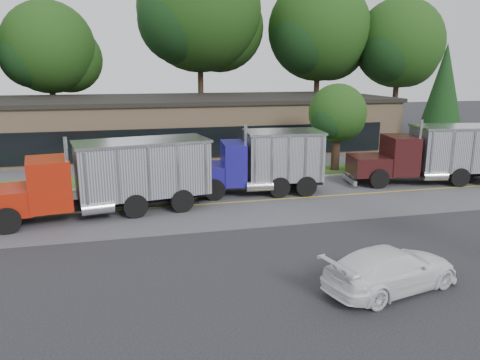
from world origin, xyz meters
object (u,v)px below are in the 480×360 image
(dump_truck_red, at_px, (112,176))
(dump_truck_blue, at_px, (266,160))
(rally_car, at_px, (391,269))
(dump_truck_maroon, at_px, (440,152))

(dump_truck_red, relative_size, dump_truck_blue, 1.52)
(dump_truck_red, xyz_separation_m, rally_car, (8.49, -10.03, -1.15))
(dump_truck_blue, bearing_deg, dump_truck_maroon, -176.17)
(dump_truck_red, relative_size, dump_truck_maroon, 1.11)
(dump_truck_blue, bearing_deg, dump_truck_red, 18.14)
(dump_truck_blue, height_order, dump_truck_maroon, same)
(dump_truck_maroon, bearing_deg, dump_truck_blue, 8.11)
(dump_truck_red, xyz_separation_m, dump_truck_maroon, (18.64, 1.73, -0.00))
(dump_truck_red, distance_m, dump_truck_blue, 8.21)
(dump_truck_blue, distance_m, dump_truck_maroon, 10.66)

